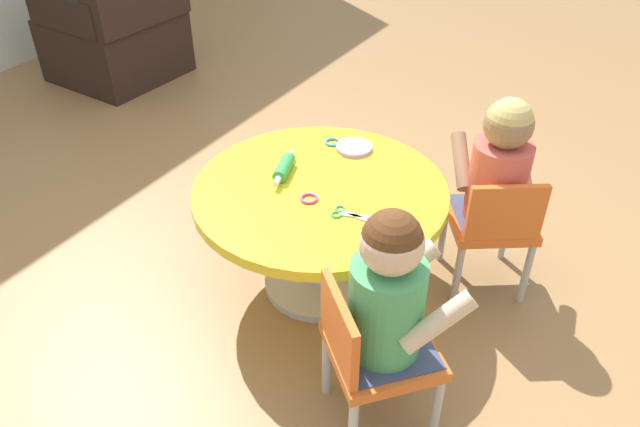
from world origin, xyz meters
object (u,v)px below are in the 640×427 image
Objects in this scene: rolling_pin at (284,168)px; child_chair_right at (492,223)px; seated_child_right at (500,165)px; craft_scissors at (346,214)px; armchair_dark at (118,31)px; craft_table at (320,211)px; child_chair_left at (371,351)px; seated_child_left at (389,291)px.

child_chair_right is at bearing -66.57° from rolling_pin.
seated_child_right reaches higher than craft_scissors.
seated_child_right reaches higher than child_chair_right.
seated_child_right is 2.26× the size of rolling_pin.
armchair_dark is at bearing 74.29° from child_chair_right.
child_chair_right is 0.80m from rolling_pin.
craft_scissors is at bearing -121.20° from craft_table.
armchair_dark is 2.26m from rolling_pin.
seated_child_left is (0.03, -0.03, 0.23)m from child_chair_left.
child_chair_left is 0.85m from seated_child_right.
seated_child_right is 2.78m from armchair_dark.
craft_table is at bearing 47.87° from seated_child_left.
child_chair_right reaches higher than rolling_pin.
rolling_pin reaches higher than craft_table.
child_chair_left is at bearing 137.40° from seated_child_left.
child_chair_right is at bearing -59.80° from craft_table.
child_chair_left is 0.79m from rolling_pin.
child_chair_left reaches higher than craft_scissors.
seated_child_right is at bearing -4.17° from seated_child_left.
armchair_dark is (0.73, 2.68, -0.22)m from seated_child_right.
seated_child_left is (-0.43, -0.47, 0.18)m from craft_table.
rolling_pin is at bearing 85.69° from craft_table.
child_chair_left is 1.00× the size of child_chair_right.
rolling_pin is (-1.07, -1.99, 0.18)m from armchair_dark.
rolling_pin is at bearing 113.43° from child_chair_right.
seated_child_right is (0.35, -0.53, 0.18)m from craft_table.
craft_scissors is (0.36, 0.29, 0.16)m from child_chair_left.
child_chair_right is at bearing -43.41° from craft_scissors.
child_chair_left is 1.05× the size of seated_child_right.
rolling_pin is at bearing 71.35° from craft_scissors.
craft_table is at bearing 58.80° from craft_scissors.
seated_child_right is (0.81, -0.08, 0.23)m from child_chair_left.
armchair_dark reaches higher than craft_scissors.
seated_child_right reaches higher than child_chair_left.
child_chair_left is at bearing 172.24° from child_chair_right.
seated_child_left is 0.46m from craft_scissors.
rolling_pin is (0.47, 0.61, 0.18)m from child_chair_left.
seated_child_left reaches higher than craft_table.
craft_table is 0.21m from rolling_pin.
craft_table is 1.71× the size of child_chair_left.
craft_scissors is at bearing -117.03° from armchair_dark.
craft_scissors is (-0.45, 0.37, -0.07)m from seated_child_right.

